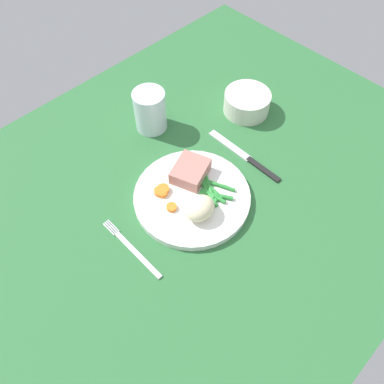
{
  "coord_description": "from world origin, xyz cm",
  "views": [
    {
      "loc": [
        -32.55,
        -34.34,
        69.26
      ],
      "look_at": [
        -0.9,
        -2.06,
        4.6
      ],
      "focal_mm": 35.98,
      "sensor_mm": 36.0,
      "label": 1
    }
  ],
  "objects": [
    {
      "name": "meat_portion",
      "position": [
        2.39,
        1.78,
        5.12
      ],
      "size": [
        9.52,
        8.82,
        3.04
      ],
      "primitive_type": "cube",
      "rotation": [
        0.0,
        0.0,
        0.36
      ],
      "color": "#B2756B",
      "rests_on": "dinner_plate"
    },
    {
      "name": "salad_bowl",
      "position": [
        27.53,
        7.68,
        4.91
      ],
      "size": [
        11.28,
        11.28,
        5.15
      ],
      "color": "silver",
      "rests_on": "dining_table"
    },
    {
      "name": "dining_table",
      "position": [
        0.0,
        0.0,
        1.0
      ],
      "size": [
        120.0,
        90.0,
        2.0
      ],
      "color": "#2D6B38",
      "rests_on": "ground"
    },
    {
      "name": "knife",
      "position": [
        15.84,
        -2.34,
        2.2
      ],
      "size": [
        1.7,
        20.5,
        0.64
      ],
      "rotation": [
        0.0,
        0.0,
        0.06
      ],
      "color": "black",
      "rests_on": "dining_table"
    },
    {
      "name": "carrot_slices",
      "position": [
        -5.19,
        1.96,
        4.08
      ],
      "size": [
        3.99,
        6.77,
        1.02
      ],
      "color": "orange",
      "rests_on": "dinner_plate"
    },
    {
      "name": "green_beans",
      "position": [
        2.81,
        -4.13,
        3.99
      ],
      "size": [
        6.27,
        10.02,
        0.86
      ],
      "color": "#2D8C38",
      "rests_on": "dinner_plate"
    },
    {
      "name": "fork",
      "position": [
        -17.38,
        -2.32,
        2.2
      ],
      "size": [
        1.44,
        16.6,
        0.4
      ],
      "rotation": [
        0.0,
        0.0,
        -0.02
      ],
      "color": "silver",
      "rests_on": "dining_table"
    },
    {
      "name": "mashed_potatoes",
      "position": [
        -3.09,
        -6.44,
        5.72
      ],
      "size": [
        6.39,
        5.36,
        4.24
      ],
      "primitive_type": "ellipsoid",
      "color": "beige",
      "rests_on": "dinner_plate"
    },
    {
      "name": "dinner_plate",
      "position": [
        -0.9,
        -2.06,
        2.8
      ],
      "size": [
        24.34,
        24.34,
        1.6
      ],
      "primitive_type": "cylinder",
      "color": "white",
      "rests_on": "dining_table"
    },
    {
      "name": "water_glass",
      "position": [
        7.15,
        20.04,
        6.29
      ],
      "size": [
        7.49,
        7.49,
        10.02
      ],
      "color": "silver",
      "rests_on": "dining_table"
    }
  ]
}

